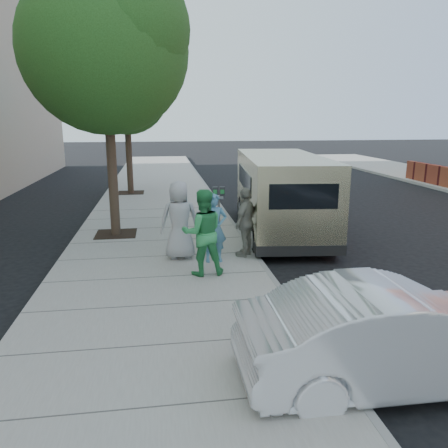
{
  "coord_description": "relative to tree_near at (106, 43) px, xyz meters",
  "views": [
    {
      "loc": [
        -0.94,
        -10.68,
        3.55
      ],
      "look_at": [
        0.54,
        -0.7,
        1.1
      ],
      "focal_mm": 35.0,
      "sensor_mm": 36.0,
      "label": 1
    }
  ],
  "objects": [
    {
      "name": "person_striped_polo",
      "position": [
        3.41,
        -2.65,
        -4.53
      ],
      "size": [
        0.95,
        1.07,
        1.74
      ],
      "primitive_type": "imported",
      "rotation": [
        0.0,
        0.0,
        4.08
      ],
      "color": "gray",
      "rests_on": "sidewalk"
    },
    {
      "name": "tree_near",
      "position": [
        0.0,
        0.0,
        0.0
      ],
      "size": [
        4.62,
        4.6,
        7.53
      ],
      "color": "black",
      "rests_on": "sidewalk"
    },
    {
      "name": "sedan",
      "position": [
        4.41,
        -8.14,
        -4.84
      ],
      "size": [
        4.32,
        1.51,
        1.42
      ],
      "primitive_type": "imported",
      "rotation": [
        0.0,
        0.0,
        1.57
      ],
      "color": "silver",
      "rests_on": "ground"
    },
    {
      "name": "person_officer",
      "position": [
        2.58,
        -3.01,
        -4.56
      ],
      "size": [
        0.63,
        0.44,
        1.67
      ],
      "primitive_type": "imported",
      "rotation": [
        0.0,
        0.0,
        0.07
      ],
      "color": "teal",
      "rests_on": "sidewalk"
    },
    {
      "name": "ground",
      "position": [
        2.25,
        -2.4,
        -5.55
      ],
      "size": [
        120.0,
        120.0,
        0.0
      ],
      "primitive_type": "plane",
      "color": "black",
      "rests_on": "ground"
    },
    {
      "name": "curb_face",
      "position": [
        3.69,
        -2.4,
        -5.47
      ],
      "size": [
        0.12,
        60.0,
        0.16
      ],
      "primitive_type": "cube",
      "color": "gray",
      "rests_on": "ground"
    },
    {
      "name": "person_gray_shirt",
      "position": [
        1.76,
        -2.62,
        -4.43
      ],
      "size": [
        0.98,
        0.67,
        1.94
      ],
      "primitive_type": "imported",
      "rotation": [
        0.0,
        0.0,
        3.19
      ],
      "color": "#A7A7A9",
      "rests_on": "sidewalk"
    },
    {
      "name": "tree_far",
      "position": [
        -0.0,
        7.6,
        -0.66
      ],
      "size": [
        3.92,
        3.8,
        6.49
      ],
      "color": "black",
      "rests_on": "sidewalk"
    },
    {
      "name": "person_green_shirt",
      "position": [
        2.21,
        -3.85,
        -4.44
      ],
      "size": [
        0.98,
        0.79,
        1.92
      ],
      "primitive_type": "imported",
      "rotation": [
        0.0,
        0.0,
        3.21
      ],
      "color": "green",
      "rests_on": "sidewalk"
    },
    {
      "name": "sidewalk",
      "position": [
        1.25,
        -2.4,
        -5.47
      ],
      "size": [
        5.0,
        60.0,
        0.15
      ],
      "primitive_type": "cube",
      "color": "gray",
      "rests_on": "ground"
    },
    {
      "name": "van",
      "position": [
        5.02,
        -0.07,
        -4.25
      ],
      "size": [
        2.82,
        6.79,
        2.46
      ],
      "rotation": [
        0.0,
        0.0,
        -0.1
      ],
      "color": "#BFB589",
      "rests_on": "ground"
    },
    {
      "name": "parking_meter",
      "position": [
        2.88,
        -1.51,
        -4.24
      ],
      "size": [
        0.34,
        0.14,
        1.6
      ],
      "rotation": [
        0.0,
        0.0,
        -0.09
      ],
      "color": "gray",
      "rests_on": "sidewalk"
    }
  ]
}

